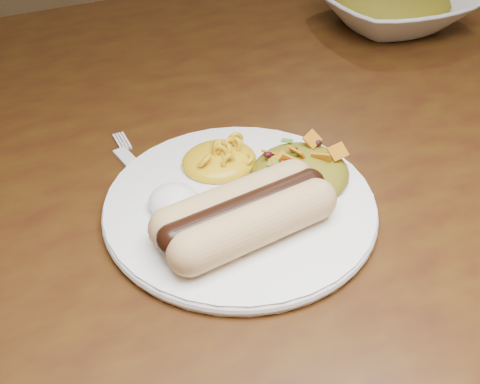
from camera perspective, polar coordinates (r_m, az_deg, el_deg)
name	(u,v)px	position (r m, az deg, el deg)	size (l,w,h in m)	color
table	(191,186)	(0.74, -5.04, 0.61)	(1.60, 0.90, 0.75)	#422A0B
plate	(240,205)	(0.55, 0.00, -1.36)	(0.26, 0.26, 0.01)	white
hotdog	(245,213)	(0.50, 0.53, -2.12)	(0.15, 0.08, 0.04)	#E9A982
mac_and_cheese	(219,152)	(0.59, -2.14, 4.09)	(0.08, 0.07, 0.03)	gold
sour_cream	(173,196)	(0.53, -6.83, -0.42)	(0.05, 0.05, 0.03)	white
taco_salad	(301,165)	(0.57, 6.21, 2.77)	(0.10, 0.10, 0.04)	#A5660E
fork	(139,172)	(0.61, -10.18, 2.06)	(0.02, 0.14, 0.00)	white
serving_bowl	(391,7)	(0.98, 15.09, 17.69)	(0.23, 0.23, 0.06)	white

